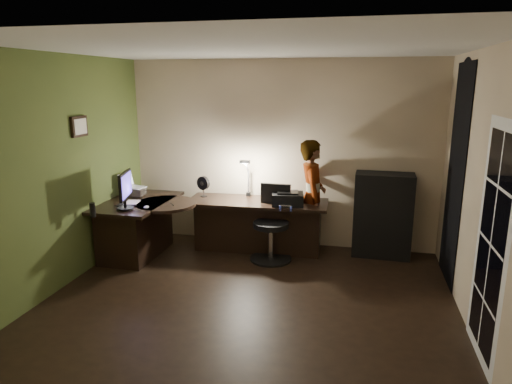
% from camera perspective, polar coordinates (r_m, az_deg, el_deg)
% --- Properties ---
extents(floor, '(4.50, 4.00, 0.01)m').
position_cam_1_polar(floor, '(5.21, -0.97, -13.60)').
color(floor, black).
rests_on(floor, ground).
extents(ceiling, '(4.50, 4.00, 0.01)m').
position_cam_1_polar(ceiling, '(4.65, -1.11, 17.65)').
color(ceiling, silver).
rests_on(ceiling, floor).
extents(wall_back, '(4.50, 0.01, 2.70)m').
position_cam_1_polar(wall_back, '(6.68, 3.08, 4.74)').
color(wall_back, '#C2AC8B').
rests_on(wall_back, floor).
extents(wall_front, '(4.50, 0.01, 2.70)m').
position_cam_1_polar(wall_front, '(2.92, -10.55, -7.25)').
color(wall_front, '#C2AC8B').
rests_on(wall_front, floor).
extents(wall_left, '(0.01, 4.00, 2.70)m').
position_cam_1_polar(wall_left, '(5.71, -23.60, 2.10)').
color(wall_left, '#C2AC8B').
rests_on(wall_left, floor).
extents(wall_right, '(0.01, 4.00, 2.70)m').
position_cam_1_polar(wall_right, '(4.76, 26.38, -0.31)').
color(wall_right, '#C2AC8B').
rests_on(wall_right, floor).
extents(green_wall_overlay, '(0.00, 4.00, 2.70)m').
position_cam_1_polar(green_wall_overlay, '(5.70, -23.48, 2.09)').
color(green_wall_overlay, '#495A26').
rests_on(green_wall_overlay, floor).
extents(arched_doorway, '(0.01, 0.90, 2.60)m').
position_cam_1_polar(arched_doorway, '(5.86, 23.68, 1.86)').
color(arched_doorway, black).
rests_on(arched_doorway, floor).
extents(french_door, '(0.02, 0.92, 2.10)m').
position_cam_1_polar(french_door, '(4.32, 27.35, -5.88)').
color(french_door, white).
rests_on(french_door, floor).
extents(framed_picture, '(0.04, 0.30, 0.25)m').
position_cam_1_polar(framed_picture, '(5.99, -21.25, 7.64)').
color(framed_picture, black).
rests_on(framed_picture, wall_left).
extents(desk_left, '(0.85, 1.37, 0.78)m').
position_cam_1_polar(desk_left, '(6.59, -14.45, -4.39)').
color(desk_left, black).
rests_on(desk_left, floor).
extents(desk_right, '(2.00, 0.77, 0.74)m').
position_cam_1_polar(desk_right, '(6.55, 0.16, -4.25)').
color(desk_right, black).
rests_on(desk_right, floor).
extents(cabinet, '(0.79, 0.42, 1.17)m').
position_cam_1_polar(cabinet, '(6.54, 15.56, -2.80)').
color(cabinet, black).
rests_on(cabinet, floor).
extents(laptop_stand, '(0.26, 0.22, 0.11)m').
position_cam_1_polar(laptop_stand, '(6.73, -14.85, 0.06)').
color(laptop_stand, silver).
rests_on(laptop_stand, desk_left).
extents(laptop, '(0.35, 0.33, 0.20)m').
position_cam_1_polar(laptop, '(6.70, -14.93, 1.35)').
color(laptop, silver).
rests_on(laptop, laptop_stand).
extents(monitor, '(0.24, 0.54, 0.35)m').
position_cam_1_polar(monitor, '(6.02, -16.11, -0.41)').
color(monitor, black).
rests_on(monitor, desk_left).
extents(mouse, '(0.08, 0.10, 0.03)m').
position_cam_1_polar(mouse, '(6.00, -13.54, -1.85)').
color(mouse, silver).
rests_on(mouse, desk_left).
extents(phone, '(0.07, 0.13, 0.01)m').
position_cam_1_polar(phone, '(6.25, -16.71, -1.55)').
color(phone, black).
rests_on(phone, desk_left).
extents(pen, '(0.11, 0.13, 0.01)m').
position_cam_1_polar(pen, '(6.12, -10.48, -1.50)').
color(pen, black).
rests_on(pen, desk_left).
extents(speaker, '(0.07, 0.07, 0.17)m').
position_cam_1_polar(speaker, '(5.79, -19.75, -2.13)').
color(speaker, black).
rests_on(speaker, desk_left).
extents(notepad, '(0.20, 0.25, 0.01)m').
position_cam_1_polar(notepad, '(6.34, -15.23, -1.24)').
color(notepad, silver).
rests_on(notepad, desk_left).
extents(desk_fan, '(0.22, 0.17, 0.31)m').
position_cam_1_polar(desk_fan, '(6.70, -6.57, 0.68)').
color(desk_fan, black).
rests_on(desk_fan, desk_right).
extents(headphones, '(0.18, 0.09, 0.08)m').
position_cam_1_polar(headphones, '(5.95, 3.72, -2.01)').
color(headphones, '#2A3897').
rests_on(headphones, desk_right).
extents(printer, '(0.47, 0.39, 0.19)m').
position_cam_1_polar(printer, '(6.24, 3.99, -0.79)').
color(printer, black).
rests_on(printer, desk_right).
extents(desk_lamp, '(0.18, 0.29, 0.59)m').
position_cam_1_polar(desk_lamp, '(6.65, -0.95, 1.95)').
color(desk_lamp, black).
rests_on(desk_lamp, desk_right).
extents(office_chair, '(0.61, 0.61, 1.02)m').
position_cam_1_polar(office_chair, '(6.16, 1.88, -4.05)').
color(office_chair, black).
rests_on(office_chair, floor).
extents(person, '(0.47, 0.63, 1.61)m').
position_cam_1_polar(person, '(6.45, 7.01, -0.61)').
color(person, '#D8A88C').
rests_on(person, floor).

